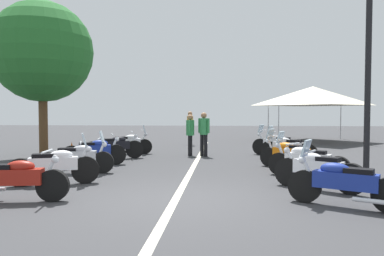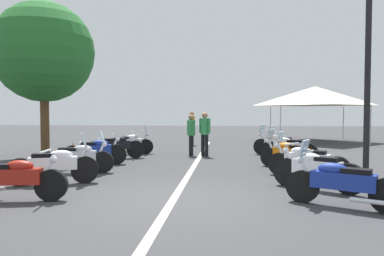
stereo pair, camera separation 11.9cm
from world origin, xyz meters
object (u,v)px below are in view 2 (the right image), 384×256
(motorcycle_right_row_4, at_px, (288,148))
(motorcycle_left_row_4, at_px, (115,146))
(motorcycle_left_row_3, at_px, (95,151))
(motorcycle_right_row_0, at_px, (341,182))
(motorcycle_right_row_1, at_px, (316,169))
(motorcycle_right_row_5, at_px, (278,144))
(motorcycle_left_row_5, at_px, (129,143))
(bystander_0, at_px, (192,125))
(roadside_tree_0, at_px, (44,52))
(motorcycle_left_row_2, at_px, (77,157))
(motorcycle_left_row_1, at_px, (54,165))
(motorcycle_right_row_3, at_px, (290,154))
(traffic_cone_2, at_px, (73,150))
(motorcycle_right_row_2, at_px, (306,160))
(bystander_2, at_px, (191,132))
(traffic_cone_1, at_px, (85,151))
(bystander_1, at_px, (205,131))
(street_lamp_twin_globe, at_px, (368,31))
(event_tent, at_px, (315,96))
(motorcycle_left_row_0, at_px, (11,178))

(motorcycle_right_row_4, bearing_deg, motorcycle_left_row_4, 27.15)
(motorcycle_left_row_3, xyz_separation_m, motorcycle_right_row_4, (1.66, -6.33, 0.01))
(motorcycle_right_row_0, height_order, motorcycle_right_row_1, motorcycle_right_row_0)
(motorcycle_left_row_4, bearing_deg, motorcycle_right_row_4, -21.44)
(motorcycle_right_row_5, bearing_deg, motorcycle_right_row_1, 119.64)
(motorcycle_left_row_5, xyz_separation_m, bystander_0, (4.54, -2.13, 0.57))
(roadside_tree_0, bearing_deg, motorcycle_left_row_4, -91.98)
(motorcycle_left_row_2, bearing_deg, motorcycle_left_row_1, -97.69)
(motorcycle_left_row_4, bearing_deg, motorcycle_right_row_3, -38.01)
(motorcycle_right_row_4, height_order, traffic_cone_2, motorcycle_right_row_4)
(motorcycle_left_row_5, distance_m, bystander_0, 5.05)
(motorcycle_right_row_2, distance_m, bystander_2, 5.83)
(motorcycle_right_row_2, height_order, bystander_2, bystander_2)
(motorcycle_right_row_0, distance_m, traffic_cone_1, 9.67)
(motorcycle_right_row_4, height_order, traffic_cone_1, motorcycle_right_row_4)
(traffic_cone_2, bearing_deg, motorcycle_left_row_4, -91.26)
(motorcycle_right_row_3, relative_size, traffic_cone_2, 2.88)
(bystander_1, bearing_deg, street_lamp_twin_globe, 71.74)
(motorcycle_left_row_4, height_order, motorcycle_left_row_5, motorcycle_left_row_5)
(motorcycle_left_row_5, height_order, street_lamp_twin_globe, street_lamp_twin_globe)
(motorcycle_right_row_1, xyz_separation_m, bystander_1, (6.11, 2.81, 0.54))
(motorcycle_left_row_4, height_order, roadside_tree_0, roadside_tree_0)
(bystander_0, height_order, roadside_tree_0, roadside_tree_0)
(traffic_cone_1, relative_size, bystander_0, 0.35)
(motorcycle_left_row_5, relative_size, event_tent, 0.40)
(motorcycle_right_row_3, bearing_deg, motorcycle_left_row_4, 18.31)
(motorcycle_left_row_0, distance_m, event_tent, 18.16)
(street_lamp_twin_globe, relative_size, roadside_tree_0, 0.92)
(motorcycle_right_row_0, height_order, motorcycle_right_row_3, motorcycle_right_row_0)
(motorcycle_left_row_1, height_order, bystander_1, bystander_1)
(motorcycle_right_row_4, xyz_separation_m, bystander_1, (1.17, 2.98, 0.52))
(bystander_1, bearing_deg, motorcycle_left_row_4, -37.59)
(motorcycle_right_row_3, height_order, motorcycle_right_row_5, motorcycle_right_row_5)
(motorcycle_right_row_4, height_order, event_tent, event_tent)
(bystander_2, relative_size, roadside_tree_0, 0.28)
(motorcycle_left_row_4, xyz_separation_m, motorcycle_right_row_0, (-6.50, -6.12, -0.00))
(motorcycle_left_row_0, bearing_deg, motorcycle_left_row_2, 81.96)
(motorcycle_left_row_5, distance_m, motorcycle_right_row_0, 10.04)
(motorcycle_right_row_5, xyz_separation_m, traffic_cone_2, (-1.44, 7.69, -0.18))
(motorcycle_right_row_1, height_order, motorcycle_right_row_2, motorcycle_right_row_2)
(motorcycle_left_row_3, distance_m, bystander_0, 8.17)
(traffic_cone_1, xyz_separation_m, bystander_0, (6.18, -3.37, 0.74))
(motorcycle_left_row_0, xyz_separation_m, roadside_tree_0, (6.71, 2.71, 3.49))
(motorcycle_left_row_4, bearing_deg, roadside_tree_0, 157.10)
(event_tent, bearing_deg, motorcycle_left_row_0, 149.46)
(motorcycle_left_row_0, relative_size, bystander_0, 1.23)
(motorcycle_left_row_1, xyz_separation_m, bystander_2, (6.18, -2.65, 0.47))
(bystander_2, bearing_deg, motorcycle_right_row_3, 141.42)
(motorcycle_left_row_3, xyz_separation_m, bystander_2, (2.99, -2.81, 0.48))
(motorcycle_right_row_3, relative_size, bystander_2, 1.09)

